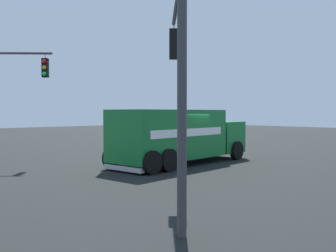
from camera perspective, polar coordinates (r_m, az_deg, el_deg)
The scene contains 4 objects.
ground_plane at distance 19.20m, azimuth 1.34°, elevation -5.68°, with size 100.00×100.00×0.00m, color black.
delivery_truck at distance 19.32m, azimuth 1.66°, elevation -1.39°, with size 3.59×8.46×2.70m.
traffic_light_secondary at distance 9.69m, azimuth 1.57°, elevation 9.40°, with size 3.82×3.40×5.73m.
sedan_maroon at distance 28.63m, azimuth -2.85°, elevation -1.86°, with size 2.14×4.35×1.31m.
Camera 1 is at (-13.70, 13.21, 2.59)m, focal length 41.62 mm.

